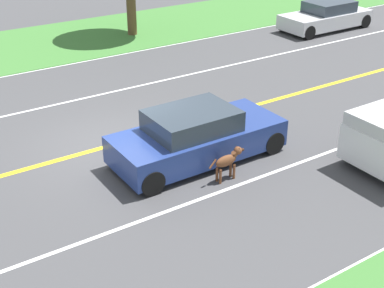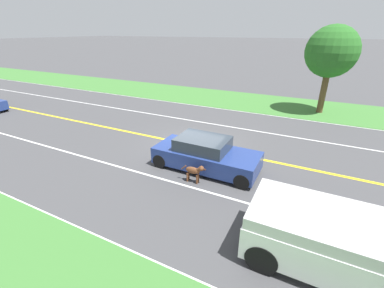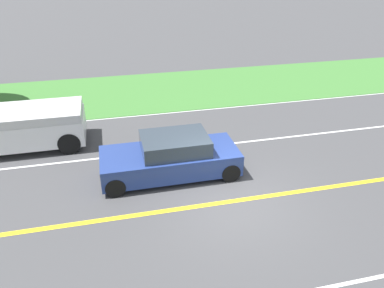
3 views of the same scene
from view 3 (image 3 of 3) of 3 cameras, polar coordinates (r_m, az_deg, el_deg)
name	(u,v)px [view 3 (image 3 of 3)]	position (r m, az deg, el deg)	size (l,w,h in m)	color
ground_plane	(231,201)	(11.25, 5.97, -8.70)	(400.00, 400.00, 0.00)	#424244
centre_divider_line	(231,201)	(11.25, 5.97, -8.69)	(0.18, 160.00, 0.01)	yellow
lane_edge_line_right	(182,111)	(17.15, -1.52, 4.97)	(0.14, 160.00, 0.01)	white
lane_dash_same_dir	(201,147)	(14.08, 1.43, -0.43)	(0.10, 160.00, 0.01)	white
grass_verge_right	(170,90)	(19.90, -3.33, 8.27)	(6.00, 160.00, 0.03)	#3D7533
ego_car	(171,157)	(12.12, -3.23, -2.01)	(1.85, 4.41, 1.38)	navy
dog	(162,144)	(13.24, -4.55, 0.02)	(0.22, 1.04, 0.80)	brown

